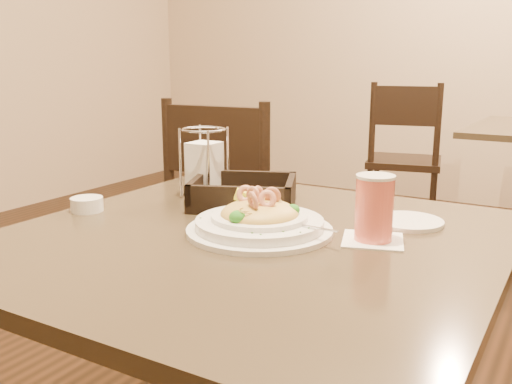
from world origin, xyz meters
The scene contains 9 objects.
main_table centered at (0.00, 0.00, 0.50)m, with size 0.90×0.90×0.73m.
dining_chair_near centered at (-0.52, 0.75, 0.50)m, with size 0.45×0.45×0.93m.
dining_chair_far centered at (-0.40, 2.45, 0.50)m, with size 0.50×0.50×0.93m.
pasta_bowl centered at (0.01, 0.02, 0.76)m, with size 0.31×0.28×0.09m.
drink_glass centered at (0.21, 0.08, 0.79)m, with size 0.14×0.14×0.12m.
bread_basket centered at (-0.13, 0.18, 0.75)m, with size 0.28×0.26×0.06m.
napkin_caddy centered at (-0.26, 0.21, 0.80)m, with size 0.11×0.11×0.17m.
side_plate centered at (0.24, 0.23, 0.74)m, with size 0.14×0.14×0.01m, color white.
butter_ramekin centered at (-0.40, -0.03, 0.75)m, with size 0.07×0.07×0.03m, color white.
Camera 1 is at (0.53, -0.88, 1.06)m, focal length 40.00 mm.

